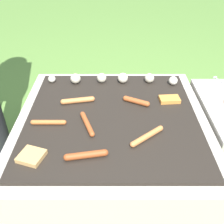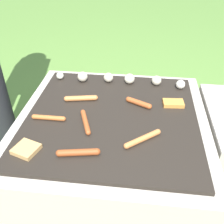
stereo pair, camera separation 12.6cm
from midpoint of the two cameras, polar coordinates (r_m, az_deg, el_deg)
The scene contains 12 objects.
ground_plane at distance 1.54m, azimuth -2.40°, elevation -12.75°, with size 14.00×14.00×0.00m, color #567F38.
grill at distance 1.40m, azimuth -2.60°, elevation -7.42°, with size 0.93×0.93×0.40m.
sausage_mid_right at distance 1.13m, azimuth 4.55°, elevation -5.35°, with size 0.16×0.13×0.02m.
sausage_front_left at distance 1.37m, azimuth -10.10°, elevation 2.40°, with size 0.18×0.06×0.03m.
sausage_back_center at distance 1.35m, azimuth 2.61°, elevation 2.30°, with size 0.13×0.08×0.03m.
sausage_back_right at distance 1.06m, azimuth -9.05°, elevation -9.39°, with size 0.18×0.05×0.03m.
sausage_front_center at distance 1.26m, azimuth -16.48°, elevation -2.31°, with size 0.17×0.02×0.02m.
sausage_mid_left at distance 1.21m, azimuth -8.40°, elevation -2.66°, with size 0.08×0.17×0.02m.
bread_slice_left at distance 1.11m, azimuth -20.26°, elevation -9.20°, with size 0.12×0.11×0.02m.
bread_slice_right at distance 1.39m, azimuth 9.86°, elevation 2.68°, with size 0.11×0.07×0.02m.
mushroom_row at distance 1.53m, azimuth -1.88°, elevation 7.22°, with size 0.75×0.08×0.06m.
fork_utensil at distance 1.63m, azimuth 21.27°, elevation 5.60°, with size 0.08×0.21×0.01m.
Camera 1 is at (-0.00, -1.02, 1.15)m, focal length 42.00 mm.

